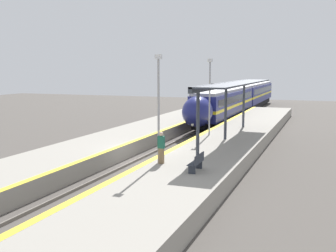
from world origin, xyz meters
TOP-DOWN VIEW (x-y plane):
  - ground_plane at (0.00, 0.00)m, footprint 120.00×120.00m
  - rail_left at (-0.72, 0.00)m, footprint 0.08×90.00m
  - rail_right at (0.72, 0.00)m, footprint 0.08×90.00m
  - train at (0.00, 31.31)m, footprint 2.80×43.05m
  - platform_right at (4.11, 0.00)m, footprint 5.00×64.00m
  - platform_left at (-3.99, 0.00)m, footprint 4.75×64.00m
  - platform_bench at (4.98, -4.79)m, footprint 0.44×1.56m
  - person_waiting at (2.65, -3.80)m, footprint 0.36×0.23m
  - railway_signal at (-2.06, 24.65)m, footprint 0.28×0.28m
  - lamppost_near at (2.46, -3.70)m, footprint 0.36×0.20m
  - lamppost_mid at (2.46, 6.71)m, footprint 0.36×0.20m
  - station_canopy at (4.65, 5.20)m, footprint 2.02×16.86m

SIDE VIEW (x-z plane):
  - ground_plane at x=0.00m, z-range 0.00..0.00m
  - rail_left at x=-0.72m, z-range 0.00..0.15m
  - rail_right at x=0.72m, z-range 0.00..0.15m
  - platform_right at x=4.11m, z-range 0.00..1.00m
  - platform_left at x=-3.99m, z-range 0.00..1.00m
  - platform_bench at x=4.98m, z-range 1.02..1.91m
  - person_waiting at x=2.65m, z-range 1.03..2.76m
  - train at x=0.00m, z-range 0.28..4.08m
  - railway_signal at x=-2.06m, z-range 0.49..4.83m
  - lamppost_near at x=2.46m, z-range 1.39..7.24m
  - lamppost_mid at x=2.46m, z-range 1.39..7.24m
  - station_canopy at x=4.65m, z-range 2.79..6.93m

